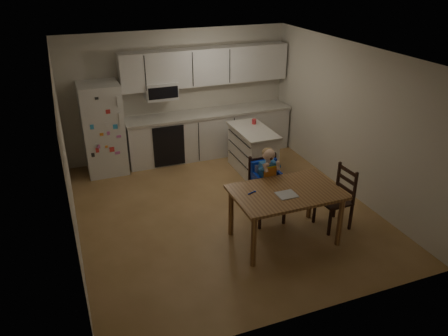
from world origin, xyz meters
TOP-DOWN VIEW (x-y plane):
  - room at (0.00, 0.48)m, footprint 4.52×5.01m
  - refrigerator at (-1.55, 2.15)m, footprint 0.72×0.70m
  - kitchen_run at (0.50, 2.24)m, footprint 3.37×0.62m
  - kitchen_island at (1.02, 1.13)m, footprint 0.61×1.16m
  - red_cup at (1.15, 1.38)m, footprint 0.08×0.08m
  - dining_table at (0.51, -1.08)m, footprint 1.49×0.96m
  - napkin at (0.46, -1.19)m, footprint 0.26×0.23m
  - toddler_spoon at (0.03, -0.98)m, footprint 0.12×0.06m
  - chair_booster at (0.51, -0.46)m, footprint 0.45×0.45m
  - chair_side at (1.46, -1.03)m, footprint 0.44×0.44m

SIDE VIEW (x-z plane):
  - kitchen_island at x=1.02m, z-range 0.00..0.86m
  - chair_side at x=1.46m, z-range 0.06..1.01m
  - dining_table at x=0.51m, z-range 0.29..1.09m
  - chair_booster at x=0.51m, z-range 0.12..1.32m
  - napkin at x=0.46m, z-range 0.80..0.81m
  - toddler_spoon at x=0.03m, z-range 0.80..0.81m
  - refrigerator at x=-1.55m, z-range 0.00..1.70m
  - kitchen_run at x=0.50m, z-range -0.20..1.95m
  - red_cup at x=1.15m, z-range 0.85..0.95m
  - room at x=0.00m, z-range -0.01..2.51m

